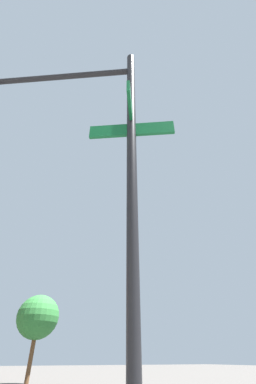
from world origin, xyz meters
TOP-DOWN VIEW (x-y plane):
  - traffic_signal_near at (-6.08, -6.27)m, footprint 1.80×2.95m
  - street_tree at (9.18, -8.07)m, footprint 2.50×2.50m

SIDE VIEW (x-z plane):
  - street_tree at x=9.18m, z-range 1.03..5.63m
  - traffic_signal_near at x=-6.08m, z-range 1.10..6.52m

